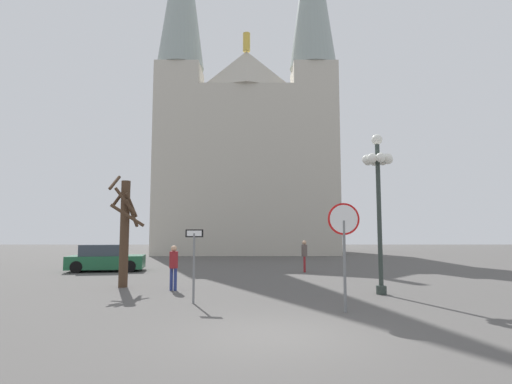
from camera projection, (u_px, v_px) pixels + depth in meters
The scene contains 9 objects.
ground_plane at pixel (277, 335), 8.61m from camera, with size 120.00×120.00×0.00m, color #514F4C.
cathedral at pixel (246, 149), 42.78m from camera, with size 17.76×14.08×36.60m.
stop_sign at pixel (343, 234), 11.23m from camera, with size 0.89×0.08×2.99m.
one_way_arrow_sign at pixel (193, 257), 12.53m from camera, with size 0.57×0.12×2.26m.
street_lamp at pixel (377, 180), 14.61m from camera, with size 1.12×1.12×5.73m.
bare_tree at pixel (124, 228), 16.20m from camera, with size 1.45×1.44×4.53m.
parked_car_near_green at pixel (105, 259), 22.50m from camera, with size 4.29×2.53×1.48m.
pedestrian_walking at pixel (304, 253), 22.03m from camera, with size 0.32×0.32×1.72m.
pedestrian_standing at pixel (173, 263), 15.20m from camera, with size 0.32×0.32×1.67m.
Camera 1 is at (-0.48, -8.87, 2.20)m, focal length 28.40 mm.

